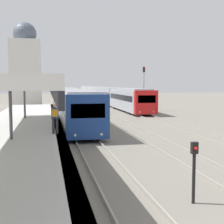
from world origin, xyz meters
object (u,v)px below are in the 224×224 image
at_px(train_far, 103,94).
at_px(signal_post_near, 194,166).
at_px(train_near, 66,99).
at_px(person_on_platform, 55,116).
at_px(signal_mast_far, 144,84).

distance_m(train_far, signal_post_near, 52.32).
height_order(train_near, signal_post_near, train_near).
height_order(person_on_platform, signal_mast_far, signal_mast_far).
xyz_separation_m(train_far, signal_post_near, (-6.42, -51.92, -0.51)).
relative_size(person_on_platform, train_far, 0.03).
height_order(person_on_platform, train_near, train_near).
bearing_deg(person_on_platform, train_near, 85.14).
bearing_deg(signal_post_near, train_far, 82.95).
relative_size(train_far, signal_mast_far, 9.37).
distance_m(person_on_platform, signal_post_near, 9.75).
distance_m(train_near, signal_mast_far, 10.59).
height_order(person_on_platform, signal_post_near, person_on_platform).
relative_size(person_on_platform, train_near, 0.04).
bearing_deg(signal_post_near, person_on_platform, 113.77).
bearing_deg(train_near, train_far, 66.89).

